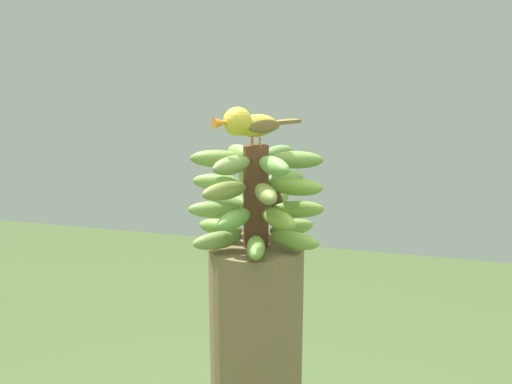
# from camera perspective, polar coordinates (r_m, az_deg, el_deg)

# --- Properties ---
(banana_bunch) EXTENTS (0.30, 0.30, 0.22)m
(banana_bunch) POSITION_cam_1_polar(r_m,az_deg,el_deg) (1.28, 0.03, -0.48)
(banana_bunch) COLOR brown
(banana_bunch) RESTS_ON banana_tree
(perched_bird) EXTENTS (0.15, 0.19, 0.08)m
(perched_bird) POSITION_cam_1_polar(r_m,az_deg,el_deg) (1.24, -0.75, 6.57)
(perched_bird) COLOR #C68933
(perched_bird) RESTS_ON banana_bunch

